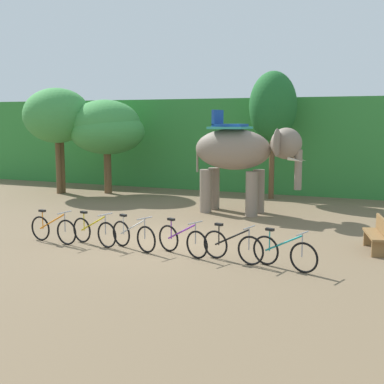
% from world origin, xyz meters
% --- Properties ---
extents(ground_plane, '(80.00, 80.00, 0.00)m').
position_xyz_m(ground_plane, '(0.00, 0.00, 0.00)').
color(ground_plane, brown).
extents(foliage_hedge, '(36.00, 6.00, 4.41)m').
position_xyz_m(foliage_hedge, '(0.00, 13.08, 2.20)').
color(foliage_hedge, '#338438').
rests_on(foliage_hedge, ground).
extents(tree_center_right, '(3.04, 3.04, 4.86)m').
position_xyz_m(tree_center_right, '(-8.63, 6.62, 3.59)').
color(tree_center_right, brown).
rests_on(tree_center_right, ground).
extents(tree_left, '(2.75, 2.75, 4.84)m').
position_xyz_m(tree_left, '(-8.62, 6.82, 3.69)').
color(tree_left, brown).
rests_on(tree_left, ground).
extents(tree_far_right, '(3.25, 3.25, 4.33)m').
position_xyz_m(tree_far_right, '(-6.62, 7.51, 3.19)').
color(tree_far_right, brown).
rests_on(tree_far_right, ground).
extents(tree_far_left, '(3.43, 3.43, 3.91)m').
position_xyz_m(tree_far_left, '(-6.52, 7.52, 2.86)').
color(tree_far_left, brown).
rests_on(tree_far_left, ground).
extents(tree_center_left, '(2.03, 2.03, 5.47)m').
position_xyz_m(tree_center_left, '(0.91, 8.77, 3.96)').
color(tree_center_left, brown).
rests_on(tree_center_left, ground).
extents(elephant, '(4.18, 2.09, 3.78)m').
position_xyz_m(elephant, '(0.66, 4.97, 2.20)').
color(elephant, gray).
rests_on(elephant, ground).
extents(bike_orange, '(1.70, 0.52, 0.92)m').
position_xyz_m(bike_orange, '(-2.91, -1.36, 0.39)').
color(bike_orange, black).
rests_on(bike_orange, ground).
extents(bike_yellow, '(1.67, 0.61, 0.92)m').
position_xyz_m(bike_yellow, '(-1.69, -1.16, 0.39)').
color(bike_yellow, black).
rests_on(bike_yellow, ground).
extents(bike_white, '(1.62, 0.73, 0.92)m').
position_xyz_m(bike_white, '(-0.46, -1.18, 0.39)').
color(bike_white, black).
rests_on(bike_white, ground).
extents(bike_purple, '(1.62, 0.73, 0.92)m').
position_xyz_m(bike_purple, '(0.96, -1.19, 0.39)').
color(bike_purple, black).
rests_on(bike_purple, ground).
extents(bike_black, '(1.67, 0.60, 0.92)m').
position_xyz_m(bike_black, '(2.33, -1.30, 0.39)').
color(bike_black, black).
rests_on(bike_black, ground).
extents(bike_teal, '(1.64, 0.68, 0.92)m').
position_xyz_m(bike_teal, '(3.62, -1.41, 0.39)').
color(bike_teal, black).
rests_on(bike_teal, ground).
extents(wooden_bench, '(0.73, 1.55, 0.89)m').
position_xyz_m(wooden_bench, '(5.56, 1.05, 0.48)').
color(wooden_bench, brown).
rests_on(wooden_bench, ground).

